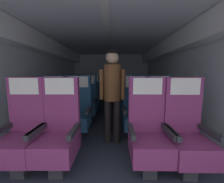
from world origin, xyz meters
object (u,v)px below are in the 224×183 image
Objects in this scene: seat_b_left_window at (53,113)px; seat_c_left_aisle at (87,103)px; seat_a_right_window at (148,133)px; seat_a_left_aisle at (59,133)px; seat_b_right_window at (135,113)px; seat_a_right_aisle at (186,134)px; seat_d_left_window at (78,97)px; seat_d_right_aisle at (140,97)px; seat_c_left_window at (69,102)px; seat_b_left_aisle at (78,113)px; flight_attendant at (112,87)px; seat_c_right_window at (130,103)px; seat_d_right_window at (126,97)px; seat_b_right_aisle at (160,113)px; seat_d_left_aisle at (92,97)px; seat_a_left_window at (23,133)px; seat_c_right_aisle at (148,103)px.

seat_b_left_window and seat_c_left_aisle have the same top height.
seat_a_left_aisle is at bearing -179.65° from seat_a_right_window.
seat_b_right_window and seat_c_left_aisle have the same top height.
seat_a_right_aisle is 0.45m from seat_a_right_window.
seat_d_left_window is 1.00× the size of seat_d_right_aisle.
seat_c_left_aisle is 1.00× the size of seat_d_right_aisle.
seat_d_left_window is at bearing 90.60° from seat_c_left_window.
seat_b_left_window is 0.46m from seat_b_left_aisle.
seat_b_left_window is at bearing -90.56° from seat_c_left_window.
seat_a_right_window is 1.00× the size of seat_c_left_window.
flight_attendant is (-0.44, 0.72, 0.49)m from seat_a_right_window.
seat_a_left_aisle is 2.70m from seat_d_left_window.
seat_b_right_window and seat_c_right_window have the same top height.
seat_a_left_aisle is 2.87m from seat_d_right_window.
seat_c_right_window is at bearing -100.12° from flight_attendant.
seat_b_right_aisle is at bearing -31.01° from seat_c_left_aisle.
seat_a_right_aisle and seat_a_right_window have the same top height.
seat_d_right_window is (0.00, 0.88, 0.00)m from seat_c_right_window.
seat_d_right_aisle is at bearing 90.40° from seat_a_right_aisle.
seat_a_right_aisle is 1.00× the size of seat_b_left_aisle.
seat_b_right_aisle and seat_d_left_aisle have the same top height.
seat_a_right_aisle is 2.69m from seat_d_right_aisle.
seat_a_left_window and seat_a_right_window have the same top height.
seat_b_left_window is (-1.97, 0.89, 0.00)m from seat_a_right_aisle.
seat_d_left_window is at bearing -179.83° from seat_d_right_window.
seat_a_left_aisle is 1.07m from seat_a_right_window.
seat_a_left_aisle and seat_a_right_aisle have the same top height.
seat_a_right_aisle and seat_d_right_aisle have the same top height.
seat_c_right_window is 0.73× the size of flight_attendant.
seat_c_left_aisle and seat_d_left_window have the same top height.
flight_attendant is (-0.88, 0.74, 0.49)m from seat_a_right_aisle.
seat_d_left_window is at bearing 99.54° from seat_a_left_aisle.
seat_b_left_aisle is at bearing 89.37° from seat_a_left_aisle.
flight_attendant reaches higher than seat_d_left_window.
seat_c_right_window is at bearing 104.22° from seat_a_right_aisle.
seat_a_right_window is 1.00× the size of seat_b_right_aisle.
seat_c_left_window and seat_c_right_window have the same top height.
seat_a_right_aisle is at bearing -75.78° from seat_c_right_window.
seat_d_left_aisle is at bearing -0.88° from seat_d_left_window.
seat_b_right_aisle is 1.79m from seat_d_right_aisle.
seat_a_left_aisle is at bearing -80.46° from seat_d_left_window.
seat_a_right_window is 0.97m from flight_attendant.
seat_c_left_window is 1.00× the size of seat_d_right_window.
seat_a_right_window is at bearing 0.51° from seat_a_left_window.
seat_c_right_aisle is 1.47m from flight_attendant.
seat_b_left_window is 2.34m from seat_d_right_window.
seat_a_right_window and seat_d_right_aisle have the same top height.
seat_d_left_window is (-0.00, 1.79, 0.00)m from seat_b_left_window.
seat_b_left_window is (-1.52, 0.87, 0.00)m from seat_a_right_window.
seat_b_right_window is 0.89m from seat_c_right_window.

